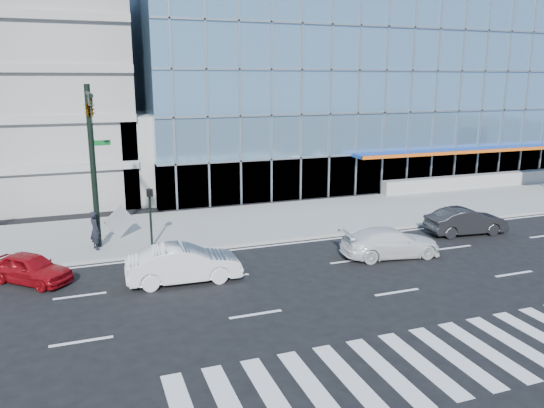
{
  "coord_description": "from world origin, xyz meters",
  "views": [
    {
      "loc": [
        -11.59,
        -20.99,
        8.34
      ],
      "look_at": [
        -2.8,
        3.0,
        2.33
      ],
      "focal_mm": 35.0,
      "sensor_mm": 36.0,
      "label": 1
    }
  ],
  "objects": [
    {
      "name": "ground",
      "position": [
        0.0,
        0.0,
        0.0
      ],
      "size": [
        160.0,
        160.0,
        0.0
      ],
      "primitive_type": "plane",
      "color": "black",
      "rests_on": "ground"
    },
    {
      "name": "theatre_building",
      "position": [
        14.0,
        26.0,
        7.5
      ],
      "size": [
        42.0,
        26.0,
        15.0
      ],
      "primitive_type": "cube",
      "color": "#76A3C4",
      "rests_on": "ground"
    },
    {
      "name": "ped_signal_post",
      "position": [
        -8.5,
        4.94,
        2.14
      ],
      "size": [
        0.3,
        0.33,
        3.0
      ],
      "color": "black",
      "rests_on": "sidewalk"
    },
    {
      "name": "pedestrian",
      "position": [
        -11.15,
        5.53,
        1.12
      ],
      "size": [
        0.67,
        0.82,
        1.93
      ],
      "primitive_type": "imported",
      "rotation": [
        0.0,
        0.0,
        1.9
      ],
      "color": "black",
      "rests_on": "sidewalk"
    },
    {
      "name": "dark_sedan",
      "position": [
        8.16,
        1.8,
        0.73
      ],
      "size": [
        4.57,
        2.0,
        1.46
      ],
      "primitive_type": "imported",
      "rotation": [
        0.0,
        0.0,
        1.47
      ],
      "color": "black",
      "rests_on": "ground"
    },
    {
      "name": "white_suv",
      "position": [
        2.16,
        -0.06,
        0.7
      ],
      "size": [
        5.03,
        2.52,
        1.4
      ],
      "primitive_type": "imported",
      "rotation": [
        0.0,
        0.0,
        1.45
      ],
      "color": "white",
      "rests_on": "ground"
    },
    {
      "name": "red_sedan",
      "position": [
        -13.9,
        2.22,
        0.64
      ],
      "size": [
        3.77,
        3.65,
        1.28
      ],
      "primitive_type": "imported",
      "rotation": [
        0.0,
        0.0,
        0.82
      ],
      "color": "maroon",
      "rests_on": "ground"
    },
    {
      "name": "tilted_panel",
      "position": [
        -9.85,
        7.05,
        1.06
      ],
      "size": [
        1.67,
        0.85,
        1.83
      ],
      "primitive_type": "cube",
      "rotation": [
        0.0,
        0.9,
        0.45
      ],
      "color": "#A2A2A2",
      "rests_on": "sidewalk"
    },
    {
      "name": "white_sedan",
      "position": [
        -7.82,
        0.12,
        0.79
      ],
      "size": [
        4.87,
        1.89,
        1.58
      ],
      "primitive_type": "imported",
      "rotation": [
        0.0,
        0.0,
        1.52
      ],
      "color": "silver",
      "rests_on": "ground"
    },
    {
      "name": "sidewalk",
      "position": [
        0.0,
        8.0,
        0.07
      ],
      "size": [
        120.0,
        8.0,
        0.15
      ],
      "primitive_type": "cube",
      "color": "gray",
      "rests_on": "ground"
    },
    {
      "name": "retaining_wall",
      "position": [
        24.0,
        11.6,
        0.65
      ],
      "size": [
        30.0,
        0.8,
        1.0
      ],
      "primitive_type": "cube",
      "color": "gray",
      "rests_on": "sidewalk"
    },
    {
      "name": "ramp_block",
      "position": [
        -6.0,
        18.0,
        3.0
      ],
      "size": [
        6.0,
        8.0,
        6.0
      ],
      "primitive_type": "cube",
      "color": "gray",
      "rests_on": "ground"
    },
    {
      "name": "traffic_signal",
      "position": [
        -11.0,
        4.57,
        6.16
      ],
      "size": [
        1.14,
        5.74,
        8.0
      ],
      "color": "black",
      "rests_on": "sidewalk"
    }
  ]
}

